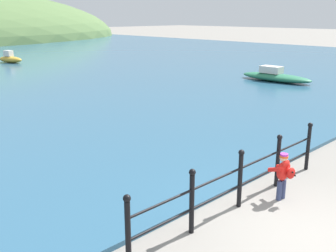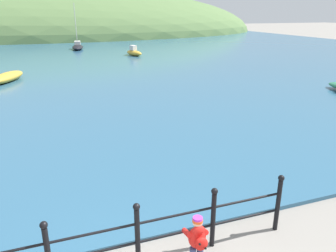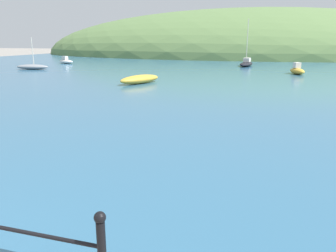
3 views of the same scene
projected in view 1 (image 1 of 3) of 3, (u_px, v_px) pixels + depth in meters
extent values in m
plane|color=gray|center=(309.00, 235.00, 6.87)|extent=(200.00, 200.00, 0.00)
cylinder|color=black|center=(128.00, 235.00, 5.87)|extent=(0.09, 0.09, 1.10)
sphere|color=black|center=(127.00, 198.00, 5.70)|extent=(0.12, 0.12, 0.12)
cylinder|color=black|center=(192.00, 204.00, 6.81)|extent=(0.09, 0.09, 1.10)
sphere|color=black|center=(192.00, 172.00, 6.65)|extent=(0.12, 0.12, 0.12)
cylinder|color=black|center=(240.00, 181.00, 7.76)|extent=(0.09, 0.09, 1.10)
sphere|color=black|center=(241.00, 153.00, 7.60)|extent=(0.12, 0.12, 0.12)
cylinder|color=black|center=(278.00, 163.00, 8.71)|extent=(0.09, 0.09, 1.10)
sphere|color=black|center=(280.00, 137.00, 8.55)|extent=(0.12, 0.12, 0.12)
cylinder|color=black|center=(308.00, 148.00, 9.66)|extent=(0.09, 0.09, 1.10)
sphere|color=black|center=(310.00, 125.00, 9.49)|extent=(0.12, 0.12, 0.12)
cylinder|color=black|center=(241.00, 168.00, 7.69)|extent=(5.65, 0.04, 0.04)
cylinder|color=black|center=(240.00, 186.00, 7.79)|extent=(5.65, 0.04, 0.04)
cylinder|color=navy|center=(279.00, 190.00, 8.13)|extent=(0.11, 0.11, 0.42)
cylinder|color=navy|center=(283.00, 189.00, 8.21)|extent=(0.11, 0.11, 0.42)
ellipsoid|color=red|center=(283.00, 171.00, 8.06)|extent=(0.32, 0.24, 0.40)
ellipsoid|color=red|center=(286.00, 164.00, 7.97)|extent=(0.21, 0.14, 0.18)
cylinder|color=red|center=(275.00, 170.00, 8.02)|extent=(0.12, 0.32, 0.19)
cylinder|color=red|center=(283.00, 166.00, 8.20)|extent=(0.12, 0.32, 0.19)
sphere|color=beige|center=(284.00, 158.00, 7.98)|extent=(0.17, 0.17, 0.17)
cylinder|color=#E5511E|center=(284.00, 156.00, 7.97)|extent=(0.17, 0.17, 0.04)
cylinder|color=#B233AD|center=(284.00, 155.00, 7.96)|extent=(0.16, 0.16, 0.04)
ellipsoid|color=red|center=(291.00, 173.00, 7.91)|extent=(0.23, 0.15, 0.24)
sphere|color=black|center=(293.00, 172.00, 7.82)|extent=(0.04, 0.04, 0.04)
sphere|color=black|center=(295.00, 176.00, 7.91)|extent=(0.04, 0.04, 0.04)
ellipsoid|color=gold|center=(11.00, 59.00, 30.60)|extent=(1.45, 2.46, 0.50)
cube|color=silver|center=(8.00, 53.00, 30.55)|extent=(0.62, 0.75, 0.45)
ellipsoid|color=#287551|center=(276.00, 77.00, 22.10)|extent=(1.41, 4.26, 0.43)
cube|color=silver|center=(271.00, 70.00, 22.20)|extent=(0.75, 1.20, 0.39)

